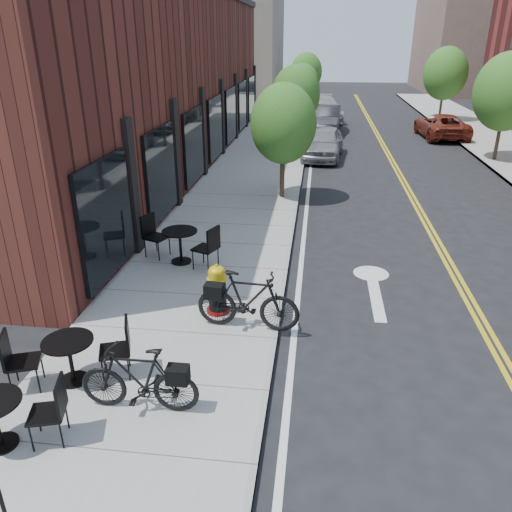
{
  "coord_description": "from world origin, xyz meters",
  "views": [
    {
      "loc": [
        0.58,
        -7.82,
        5.23
      ],
      "look_at": [
        -0.61,
        1.73,
        1.0
      ],
      "focal_mm": 35.0,
      "sensor_mm": 36.0,
      "label": 1
    }
  ],
  "objects_px": {
    "bicycle_right": "(248,301)",
    "parked_car_b": "(325,119)",
    "fire_hydrant": "(217,290)",
    "bistro_set_b": "(70,355)",
    "parked_car_c": "(323,109)",
    "bicycle_left": "(139,379)",
    "bistro_set_c": "(180,242)",
    "parked_car_a": "(323,143)",
    "parked_car_far": "(441,126)"
  },
  "relations": [
    {
      "from": "bicycle_right",
      "to": "parked_car_b",
      "type": "bearing_deg",
      "value": 0.2
    },
    {
      "from": "fire_hydrant",
      "to": "bistro_set_b",
      "type": "height_order",
      "value": "fire_hydrant"
    },
    {
      "from": "bistro_set_b",
      "to": "parked_car_b",
      "type": "height_order",
      "value": "parked_car_b"
    },
    {
      "from": "bistro_set_b",
      "to": "parked_car_c",
      "type": "distance_m",
      "value": 29.34
    },
    {
      "from": "bicycle_left",
      "to": "bistro_set_c",
      "type": "height_order",
      "value": "bistro_set_c"
    },
    {
      "from": "bicycle_left",
      "to": "parked_car_b",
      "type": "distance_m",
      "value": 24.85
    },
    {
      "from": "bistro_set_c",
      "to": "parked_car_c",
      "type": "height_order",
      "value": "parked_car_c"
    },
    {
      "from": "bistro_set_b",
      "to": "bistro_set_c",
      "type": "xyz_separation_m",
      "value": [
        0.52,
        4.77,
        0.04
      ]
    },
    {
      "from": "bicycle_left",
      "to": "parked_car_a",
      "type": "relative_size",
      "value": 0.42
    },
    {
      "from": "bicycle_left",
      "to": "bistro_set_b",
      "type": "height_order",
      "value": "bicycle_left"
    },
    {
      "from": "parked_car_b",
      "to": "parked_car_far",
      "type": "distance_m",
      "value": 6.56
    },
    {
      "from": "parked_car_b",
      "to": "parked_car_c",
      "type": "distance_m",
      "value": 4.88
    },
    {
      "from": "bistro_set_c",
      "to": "parked_car_b",
      "type": "bearing_deg",
      "value": 101.98
    },
    {
      "from": "bicycle_left",
      "to": "parked_car_far",
      "type": "bearing_deg",
      "value": 158.29
    },
    {
      "from": "bicycle_right",
      "to": "parked_car_far",
      "type": "bearing_deg",
      "value": -16.37
    },
    {
      "from": "bicycle_left",
      "to": "bistro_set_c",
      "type": "relative_size",
      "value": 0.88
    },
    {
      "from": "parked_car_b",
      "to": "bistro_set_c",
      "type": "bearing_deg",
      "value": -96.48
    },
    {
      "from": "parked_car_a",
      "to": "parked_car_far",
      "type": "distance_m",
      "value": 8.96
    },
    {
      "from": "fire_hydrant",
      "to": "parked_car_c",
      "type": "xyz_separation_m",
      "value": [
        2.08,
        26.6,
        0.16
      ]
    },
    {
      "from": "bicycle_right",
      "to": "bistro_set_c",
      "type": "relative_size",
      "value": 0.97
    },
    {
      "from": "bicycle_right",
      "to": "parked_car_a",
      "type": "bearing_deg",
      "value": -1.13
    },
    {
      "from": "bicycle_right",
      "to": "parked_car_b",
      "type": "distance_m",
      "value": 22.31
    },
    {
      "from": "parked_car_a",
      "to": "parked_car_b",
      "type": "distance_m",
      "value": 6.8
    },
    {
      "from": "parked_car_b",
      "to": "bicycle_left",
      "type": "bearing_deg",
      "value": -92.5
    },
    {
      "from": "parked_car_c",
      "to": "parked_car_far",
      "type": "bearing_deg",
      "value": -47.64
    },
    {
      "from": "fire_hydrant",
      "to": "bistro_set_c",
      "type": "distance_m",
      "value": 2.67
    },
    {
      "from": "parked_car_c",
      "to": "parked_car_far",
      "type": "xyz_separation_m",
      "value": [
        6.6,
        -5.61,
        -0.12
      ]
    },
    {
      "from": "bicycle_right",
      "to": "parked_car_c",
      "type": "distance_m",
      "value": 27.17
    },
    {
      "from": "parked_car_a",
      "to": "parked_car_c",
      "type": "relative_size",
      "value": 0.79
    },
    {
      "from": "fire_hydrant",
      "to": "bistro_set_b",
      "type": "distance_m",
      "value": 3.11
    },
    {
      "from": "parked_car_a",
      "to": "bicycle_right",
      "type": "bearing_deg",
      "value": -89.66
    },
    {
      "from": "bicycle_left",
      "to": "parked_car_c",
      "type": "height_order",
      "value": "parked_car_c"
    },
    {
      "from": "bicycle_left",
      "to": "bicycle_right",
      "type": "bearing_deg",
      "value": 151.91
    },
    {
      "from": "bicycle_right",
      "to": "parked_car_c",
      "type": "bearing_deg",
      "value": 1.06
    },
    {
      "from": "bicycle_left",
      "to": "parked_car_c",
      "type": "bearing_deg",
      "value": 174.28
    },
    {
      "from": "bicycle_left",
      "to": "parked_car_a",
      "type": "distance_m",
      "value": 18.1
    },
    {
      "from": "bicycle_left",
      "to": "bicycle_right",
      "type": "height_order",
      "value": "bicycle_right"
    },
    {
      "from": "fire_hydrant",
      "to": "parked_car_c",
      "type": "relative_size",
      "value": 0.2
    },
    {
      "from": "parked_car_b",
      "to": "parked_car_c",
      "type": "xyz_separation_m",
      "value": [
        -0.09,
        4.88,
        -0.01
      ]
    },
    {
      "from": "bicycle_right",
      "to": "bistro_set_b",
      "type": "xyz_separation_m",
      "value": [
        -2.58,
        -1.93,
        -0.09
      ]
    },
    {
      "from": "fire_hydrant",
      "to": "bicycle_right",
      "type": "distance_m",
      "value": 0.88
    },
    {
      "from": "bicycle_left",
      "to": "parked_car_c",
      "type": "xyz_separation_m",
      "value": [
        2.65,
        29.58,
        0.13
      ]
    },
    {
      "from": "fire_hydrant",
      "to": "bicycle_left",
      "type": "distance_m",
      "value": 3.04
    },
    {
      "from": "bicycle_left",
      "to": "parked_car_b",
      "type": "height_order",
      "value": "parked_car_b"
    },
    {
      "from": "bicycle_right",
      "to": "parked_car_c",
      "type": "xyz_separation_m",
      "value": [
        1.38,
        27.14,
        0.07
      ]
    },
    {
      "from": "bistro_set_c",
      "to": "parked_car_far",
      "type": "relative_size",
      "value": 0.42
    },
    {
      "from": "parked_car_b",
      "to": "bicycle_right",
      "type": "bearing_deg",
      "value": -89.95
    },
    {
      "from": "bistro_set_b",
      "to": "parked_car_a",
      "type": "height_order",
      "value": "parked_car_a"
    },
    {
      "from": "bicycle_left",
      "to": "parked_car_a",
      "type": "bearing_deg",
      "value": 170.97
    },
    {
      "from": "parked_car_far",
      "to": "parked_car_a",
      "type": "bearing_deg",
      "value": 38.98
    }
  ]
}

